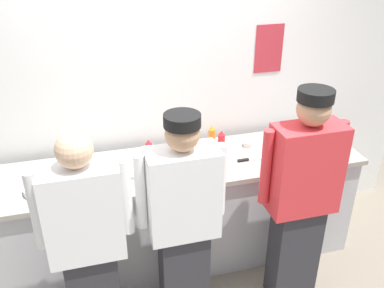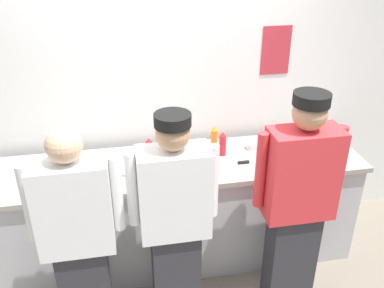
# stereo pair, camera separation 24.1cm
# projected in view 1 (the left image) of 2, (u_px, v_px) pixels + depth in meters

# --- Properties ---
(ground_plane) EXTENTS (9.00, 9.00, 0.00)m
(ground_plane) POSITION_uv_depth(u_px,v_px,m) (189.00, 286.00, 3.42)
(ground_plane) COLOR slate
(wall_back) EXTENTS (4.64, 0.11, 2.78)m
(wall_back) POSITION_uv_depth(u_px,v_px,m) (161.00, 86.00, 3.51)
(wall_back) COLOR white
(wall_back) RESTS_ON ground
(prep_counter) EXTENTS (2.96, 0.70, 0.92)m
(prep_counter) POSITION_uv_depth(u_px,v_px,m) (177.00, 212.00, 3.52)
(prep_counter) COLOR #B2B2B7
(prep_counter) RESTS_ON ground
(chef_near_left) EXTENTS (0.59, 0.24, 1.60)m
(chef_near_left) POSITION_uv_depth(u_px,v_px,m) (88.00, 243.00, 2.61)
(chef_near_left) COLOR #2D2D33
(chef_near_left) RESTS_ON ground
(chef_center) EXTENTS (0.59, 0.24, 1.62)m
(chef_center) POSITION_uv_depth(u_px,v_px,m) (183.00, 221.00, 2.78)
(chef_center) COLOR #2D2D33
(chef_center) RESTS_ON ground
(chef_far_right) EXTENTS (0.61, 0.24, 1.69)m
(chef_far_right) POSITION_uv_depth(u_px,v_px,m) (301.00, 196.00, 2.96)
(chef_far_right) COLOR #2D2D33
(chef_far_right) RESTS_ON ground
(plate_stack_front) EXTENTS (0.25, 0.25, 0.05)m
(plate_stack_front) POSITION_uv_depth(u_px,v_px,m) (42.00, 189.00, 2.96)
(plate_stack_front) COLOR white
(plate_stack_front) RESTS_ON prep_counter
(mixing_bowl_steel) EXTENTS (0.37, 0.37, 0.12)m
(mixing_bowl_steel) POSITION_uv_depth(u_px,v_px,m) (293.00, 146.00, 3.46)
(mixing_bowl_steel) COLOR #B7BABF
(mixing_bowl_steel) RESTS_ON prep_counter
(sheet_tray) EXTENTS (0.45, 0.35, 0.02)m
(sheet_tray) POSITION_uv_depth(u_px,v_px,m) (108.00, 170.00, 3.21)
(sheet_tray) COLOR #B7BABF
(sheet_tray) RESTS_ON prep_counter
(squeeze_bottle_primary) EXTENTS (0.06, 0.06, 0.20)m
(squeeze_bottle_primary) POSITION_uv_depth(u_px,v_px,m) (212.00, 137.00, 3.52)
(squeeze_bottle_primary) COLOR orange
(squeeze_bottle_primary) RESTS_ON prep_counter
(squeeze_bottle_secondary) EXTENTS (0.06, 0.06, 0.20)m
(squeeze_bottle_secondary) POSITION_uv_depth(u_px,v_px,m) (221.00, 143.00, 3.42)
(squeeze_bottle_secondary) COLOR red
(squeeze_bottle_secondary) RESTS_ON prep_counter
(squeeze_bottle_spare) EXTENTS (0.05, 0.05, 0.21)m
(squeeze_bottle_spare) POSITION_uv_depth(u_px,v_px,m) (149.00, 152.00, 3.27)
(squeeze_bottle_spare) COLOR red
(squeeze_bottle_spare) RESTS_ON prep_counter
(ramekin_orange_sauce) EXTENTS (0.09, 0.09, 0.05)m
(ramekin_orange_sauce) POSITION_uv_depth(u_px,v_px,m) (195.00, 147.00, 3.51)
(ramekin_orange_sauce) COLOR white
(ramekin_orange_sauce) RESTS_ON prep_counter
(ramekin_yellow_sauce) EXTENTS (0.08, 0.08, 0.04)m
(ramekin_yellow_sauce) POSITION_uv_depth(u_px,v_px,m) (198.00, 159.00, 3.34)
(ramekin_yellow_sauce) COLOR white
(ramekin_yellow_sauce) RESTS_ON prep_counter
(ramekin_green_sauce) EXTENTS (0.09, 0.09, 0.04)m
(ramekin_green_sauce) POSITION_uv_depth(u_px,v_px,m) (317.00, 137.00, 3.68)
(ramekin_green_sauce) COLOR white
(ramekin_green_sauce) RESTS_ON prep_counter
(ramekin_red_sauce) EXTENTS (0.09, 0.09, 0.05)m
(ramekin_red_sauce) POSITION_uv_depth(u_px,v_px,m) (249.00, 144.00, 3.56)
(ramekin_red_sauce) COLOR white
(ramekin_red_sauce) RESTS_ON prep_counter
(deli_cup) EXTENTS (0.09, 0.09, 0.09)m
(deli_cup) POSITION_uv_depth(u_px,v_px,m) (208.00, 165.00, 3.21)
(deli_cup) COLOR white
(deli_cup) RESTS_ON prep_counter
(chefs_knife) EXTENTS (0.27, 0.03, 0.02)m
(chefs_knife) POSITION_uv_depth(u_px,v_px,m) (251.00, 159.00, 3.36)
(chefs_knife) COLOR #B7BABF
(chefs_knife) RESTS_ON prep_counter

